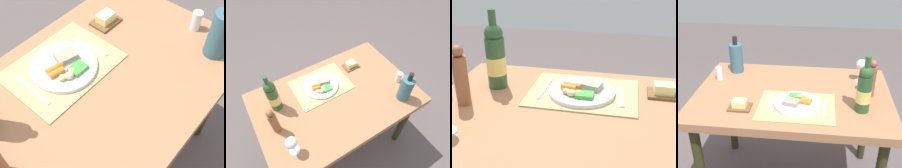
# 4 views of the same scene
# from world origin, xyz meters

# --- Properties ---
(ground_plane) EXTENTS (8.00, 8.00, 0.00)m
(ground_plane) POSITION_xyz_m (0.00, 0.00, 0.00)
(ground_plane) COLOR #584C4C
(dining_table) EXTENTS (1.24, 0.81, 0.77)m
(dining_table) POSITION_xyz_m (0.00, 0.00, 0.69)
(dining_table) COLOR #9F6A48
(dining_table) RESTS_ON ground_plane
(placemat) EXTENTS (0.45, 0.34, 0.01)m
(placemat) POSITION_xyz_m (0.04, -0.17, 0.78)
(placemat) COLOR tan
(placemat) RESTS_ON dining_table
(dinner_plate) EXTENTS (0.28, 0.28, 0.04)m
(dinner_plate) POSITION_xyz_m (0.05, -0.15, 0.79)
(dinner_plate) COLOR silver
(dinner_plate) RESTS_ON placemat
(fork) EXTENTS (0.04, 0.17, 0.00)m
(fork) POSITION_xyz_m (-0.11, -0.15, 0.78)
(fork) COLOR silver
(fork) RESTS_ON placemat
(knife) EXTENTS (0.02, 0.21, 0.00)m
(knife) POSITION_xyz_m (0.21, -0.17, 0.78)
(knife) COLOR silver
(knife) RESTS_ON placemat
(cooler_bottle) EXTENTS (0.09, 0.09, 0.27)m
(cooler_bottle) POSITION_xyz_m (-0.44, 0.27, 0.88)
(cooler_bottle) COLOR #3A6375
(cooler_bottle) RESTS_ON dining_table
(wine_glass) EXTENTS (0.07, 0.07, 0.16)m
(wine_glass) POSITION_xyz_m (0.44, 0.22, 0.89)
(wine_glass) COLOR white
(wine_glass) RESTS_ON dining_table
(wine_bottle) EXTENTS (0.08, 0.08, 0.34)m
(wine_bottle) POSITION_xyz_m (0.42, -0.16, 0.91)
(wine_bottle) COLOR #2A502B
(wine_bottle) RESTS_ON dining_table
(pepper_mill) EXTENTS (0.05, 0.05, 0.24)m
(pepper_mill) POSITION_xyz_m (0.48, 0.02, 0.89)
(pepper_mill) COLOR brown
(pepper_mill) RESTS_ON dining_table
(butter_dish) EXTENTS (0.13, 0.10, 0.05)m
(butter_dish) POSITION_xyz_m (-0.29, -0.21, 0.79)
(butter_dish) COLOR brown
(butter_dish) RESTS_ON dining_table
(salt_shaker) EXTENTS (0.05, 0.05, 0.09)m
(salt_shaker) POSITION_xyz_m (-0.52, 0.13, 0.82)
(salt_shaker) COLOR white
(salt_shaker) RESTS_ON dining_table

